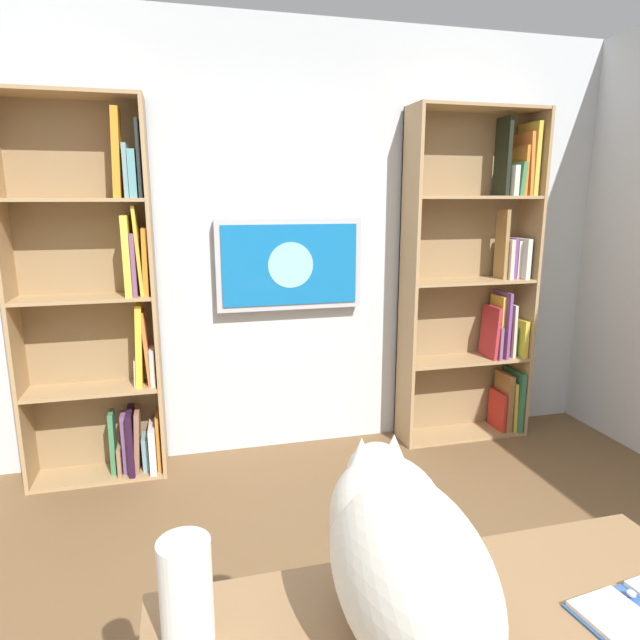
# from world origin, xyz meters

# --- Properties ---
(wall_back) EXTENTS (4.52, 0.06, 2.70)m
(wall_back) POSITION_xyz_m (0.00, -2.23, 1.35)
(wall_back) COLOR silver
(wall_back) RESTS_ON ground
(bookshelf_left) EXTENTS (0.90, 0.28, 2.21)m
(bookshelf_left) POSITION_xyz_m (-1.31, -2.07, 1.09)
(bookshelf_left) COLOR tan
(bookshelf_left) RESTS_ON ground
(bookshelf_right) EXTENTS (0.78, 0.28, 2.19)m
(bookshelf_right) POSITION_xyz_m (1.11, -2.06, 1.03)
(bookshelf_right) COLOR tan
(bookshelf_right) RESTS_ON ground
(wall_mounted_tv) EXTENTS (0.92, 0.07, 0.57)m
(wall_mounted_tv) POSITION_xyz_m (-0.00, -2.15, 1.24)
(wall_mounted_tv) COLOR #B7B7BC
(cat) EXTENTS (0.29, 0.69, 0.39)m
(cat) POSITION_xyz_m (0.25, 0.30, 0.93)
(cat) COLOR silver
(cat) RESTS_ON desk
(paper_towel_roll) EXTENTS (0.11, 0.11, 0.23)m
(paper_towel_roll) POSITION_xyz_m (0.69, 0.21, 0.85)
(paper_towel_roll) COLOR white
(paper_towel_roll) RESTS_ON desk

